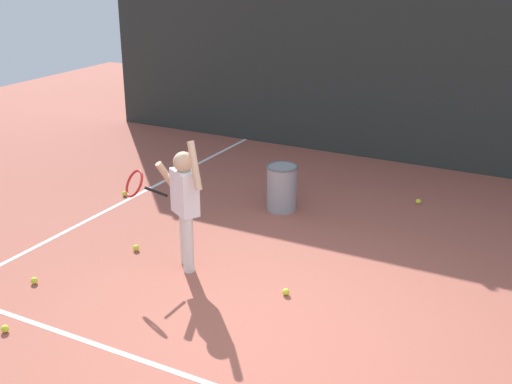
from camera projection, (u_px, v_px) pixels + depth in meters
ground_plane at (271, 341)px, 5.31m from camera, size 20.00×20.00×0.00m
court_line_sideline at (75, 227)px, 7.46m from camera, size 0.05×9.00×0.00m
back_fence_windscreen at (439, 47)px, 8.92m from camera, size 11.01×0.08×3.41m
fence_post_0 at (130, 21)px, 11.29m from camera, size 0.09×0.09×3.56m
fence_post_1 at (321, 34)px, 9.73m from camera, size 0.09×0.09×3.56m
tennis_player at (183, 199)px, 6.28m from camera, size 0.88×0.54×1.35m
ball_hopper at (282, 187)px, 7.86m from camera, size 0.38×0.38×0.56m
tennis_ball_0 at (418, 201)px, 8.11m from camera, size 0.07×0.07×0.07m
tennis_ball_3 at (286, 292)px, 6.00m from camera, size 0.07×0.07×0.07m
tennis_ball_4 at (136, 248)px, 6.87m from camera, size 0.07×0.07×0.07m
tennis_ball_5 at (34, 281)px, 6.20m from camera, size 0.07×0.07×0.07m
tennis_ball_6 at (125, 194)px, 8.37m from camera, size 0.07×0.07×0.07m
tennis_ball_7 at (5, 329)px, 5.42m from camera, size 0.07×0.07×0.07m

